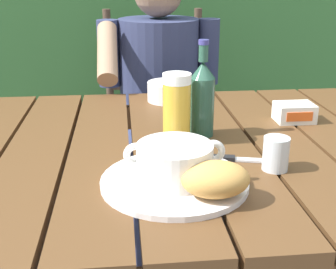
# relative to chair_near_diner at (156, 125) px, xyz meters

# --- Properties ---
(dining_table) EXTENTS (1.37, 0.97, 0.75)m
(dining_table) POSITION_rel_chair_near_diner_xyz_m (-0.06, -0.92, 0.18)
(dining_table) COLOR #51341B
(dining_table) RESTS_ON ground_plane
(chair_near_diner) EXTENTS (0.46, 0.45, 0.99)m
(chair_near_diner) POSITION_rel_chair_near_diner_xyz_m (0.00, 0.00, 0.00)
(chair_near_diner) COLOR #453427
(chair_near_diner) RESTS_ON ground_plane
(person_eating) EXTENTS (0.48, 0.47, 1.19)m
(person_eating) POSITION_rel_chair_near_diner_xyz_m (-0.00, -0.20, 0.22)
(person_eating) COLOR #2C3353
(person_eating) RESTS_ON ground_plane
(serving_plate) EXTENTS (0.30, 0.30, 0.01)m
(serving_plate) POSITION_rel_chair_near_diner_xyz_m (-0.05, -1.15, 0.28)
(serving_plate) COLOR white
(serving_plate) RESTS_ON dining_table
(soup_bowl) EXTENTS (0.20, 0.15, 0.08)m
(soup_bowl) POSITION_rel_chair_near_diner_xyz_m (-0.05, -1.15, 0.32)
(soup_bowl) COLOR white
(soup_bowl) RESTS_ON serving_plate
(bread_roll) EXTENTS (0.13, 0.10, 0.07)m
(bread_roll) POSITION_rel_chair_near_diner_xyz_m (0.01, -1.23, 0.32)
(bread_roll) COLOR #C48D45
(bread_roll) RESTS_ON serving_plate
(beer_glass) EXTENTS (0.07, 0.07, 0.18)m
(beer_glass) POSITION_rel_chair_near_diner_xyz_m (-0.02, -0.92, 0.36)
(beer_glass) COLOR gold
(beer_glass) RESTS_ON dining_table
(beer_bottle) EXTENTS (0.06, 0.06, 0.25)m
(beer_bottle) POSITION_rel_chair_near_diner_xyz_m (0.05, -0.87, 0.37)
(beer_bottle) COLOR #274F3D
(beer_bottle) RESTS_ON dining_table
(water_glass_small) EXTENTS (0.06, 0.06, 0.07)m
(water_glass_small) POSITION_rel_chair_near_diner_xyz_m (0.17, -1.10, 0.31)
(water_glass_small) COLOR silver
(water_glass_small) RESTS_ON dining_table
(butter_tub) EXTENTS (0.11, 0.08, 0.05)m
(butter_tub) POSITION_rel_chair_near_diner_xyz_m (0.33, -0.79, 0.30)
(butter_tub) COLOR white
(butter_tub) RESTS_ON dining_table
(table_knife) EXTENTS (0.15, 0.05, 0.01)m
(table_knife) POSITION_rel_chair_near_diner_xyz_m (0.09, -1.05, 0.28)
(table_knife) COLOR silver
(table_knife) RESTS_ON dining_table
(diner_bowl) EXTENTS (0.14, 0.14, 0.06)m
(diner_bowl) POSITION_rel_chair_near_diner_xyz_m (0.00, -0.54, 0.30)
(diner_bowl) COLOR white
(diner_bowl) RESTS_ON dining_table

